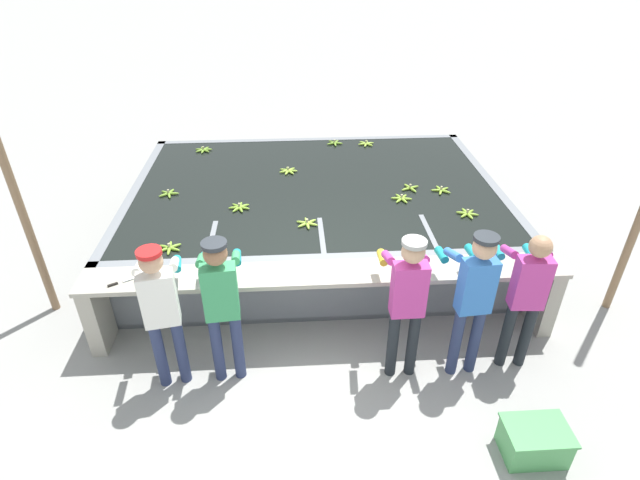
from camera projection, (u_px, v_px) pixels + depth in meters
ground_plane at (327, 348)px, 5.46m from camera, size 80.00×80.00×0.00m
wash_tank at (316, 213)px, 7.17m from camera, size 5.08×3.71×0.87m
work_ledge at (326, 290)px, 5.31m from camera, size 5.08×0.45×0.87m
worker_0 at (161, 306)px, 4.59m from camera, size 0.48×0.74×1.58m
worker_1 at (221, 299)px, 4.63m from camera, size 0.45×0.73×1.62m
worker_2 at (407, 296)px, 4.68m from camera, size 0.41×0.71×1.61m
worker_3 at (473, 292)px, 4.70m from camera, size 0.44×0.73×1.63m
worker_4 at (526, 291)px, 4.82m from camera, size 0.43×0.72×1.56m
banana_bunch_floating_0 at (169, 194)px, 6.69m from camera, size 0.27×0.28×0.08m
banana_bunch_floating_1 at (170, 248)px, 5.55m from camera, size 0.27×0.28×0.08m
banana_bunch_floating_2 at (307, 223)px, 6.01m from camera, size 0.27×0.28×0.08m
banana_bunch_floating_3 at (366, 144)px, 8.25m from camera, size 0.28×0.28×0.08m
banana_bunch_floating_4 at (467, 214)px, 6.22m from camera, size 0.28×0.28×0.08m
banana_bunch_floating_5 at (410, 188)px, 6.83m from camera, size 0.27×0.27×0.08m
banana_bunch_floating_6 at (288, 171)px, 7.32m from camera, size 0.28×0.28×0.08m
banana_bunch_floating_7 at (335, 143)px, 8.27m from camera, size 0.28×0.27×0.08m
banana_bunch_floating_8 at (401, 198)px, 6.57m from camera, size 0.28×0.28×0.08m
banana_bunch_floating_9 at (203, 150)px, 8.01m from camera, size 0.28×0.28×0.08m
banana_bunch_floating_10 at (239, 207)px, 6.36m from camera, size 0.28×0.28×0.08m
banana_bunch_floating_11 at (441, 190)px, 6.77m from camera, size 0.27×0.28×0.08m
knife_0 at (120, 282)px, 5.02m from camera, size 0.32×0.20×0.02m
knife_1 at (214, 271)px, 5.18m from camera, size 0.35×0.03×0.02m
crate at (534, 441)px, 4.28m from camera, size 0.55×0.39×0.32m
support_post_left at (14, 189)px, 5.19m from camera, size 0.09×0.09×3.20m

